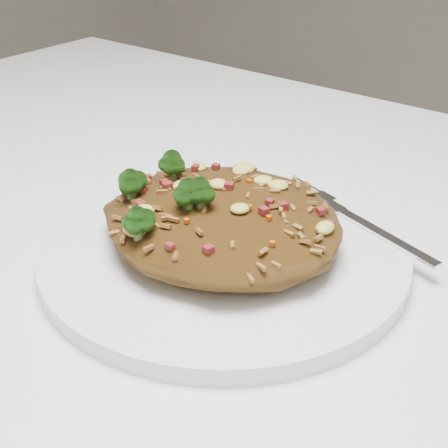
{
  "coord_description": "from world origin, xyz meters",
  "views": [
    {
      "loc": [
        0.25,
        -0.32,
        1.01
      ],
      "look_at": [
        0.01,
        -0.01,
        0.78
      ],
      "focal_mm": 50.0,
      "sensor_mm": 36.0,
      "label": 1
    }
  ],
  "objects": [
    {
      "name": "fried_rice",
      "position": [
        0.0,
        -0.01,
        0.79
      ],
      "size": [
        0.18,
        0.16,
        0.06
      ],
      "color": "brown",
      "rests_on": "plate"
    },
    {
      "name": "plate",
      "position": [
        0.01,
        -0.01,
        0.76
      ],
      "size": [
        0.27,
        0.27,
        0.01
      ],
      "primitive_type": "cylinder",
      "color": "white",
      "rests_on": "dining_table"
    },
    {
      "name": "fork",
      "position": [
        0.07,
        0.08,
        0.77
      ],
      "size": [
        0.16,
        0.06,
        0.0
      ],
      "rotation": [
        0.0,
        0.0,
        -0.31
      ],
      "color": "silver",
      "rests_on": "plate"
    },
    {
      "name": "dining_table",
      "position": [
        0.0,
        0.0,
        0.66
      ],
      "size": [
        1.2,
        0.8,
        0.75
      ],
      "color": "white",
      "rests_on": "ground"
    }
  ]
}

